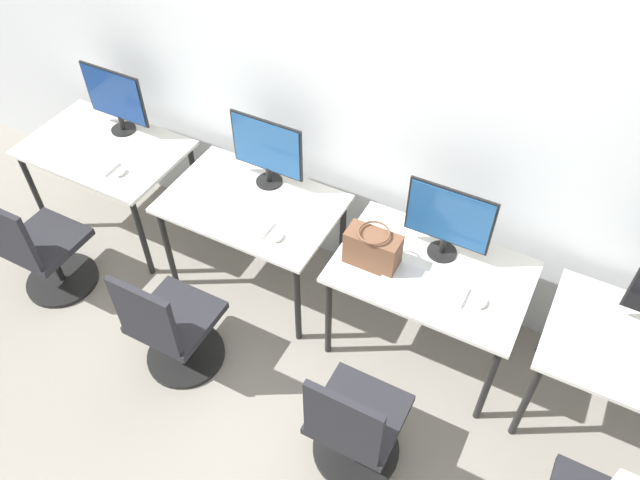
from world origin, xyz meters
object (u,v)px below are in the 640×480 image
Objects in this scene: keyboard_far_left at (86,159)px; office_chair_far_left at (42,252)px; handbag at (373,249)px; office_chair_left at (172,329)px; office_chair_right at (354,428)px; monitor_far_left at (115,98)px; mouse_far_left at (121,172)px; mouse_left at (278,237)px; keyboard_left at (236,218)px; mouse_right at (482,302)px; monitor_right at (448,220)px; keyboard_right at (425,283)px; monitor_left at (267,150)px.

keyboard_far_left is 0.67m from office_chair_far_left.
handbag is at bearing 16.55° from office_chair_far_left.
office_chair_left is 1.00× the size of office_chair_right.
monitor_far_left reaches higher than mouse_far_left.
mouse_far_left is 1.00× the size of mouse_left.
office_chair_left is (1.11, -0.64, -0.38)m from keyboard_far_left.
handbag is at bearing 1.92° from mouse_far_left.
office_chair_right is (2.31, -0.70, -0.38)m from keyboard_far_left.
monitor_far_left is 1.06× the size of keyboard_left.
mouse_far_left is 1.00× the size of mouse_right.
monitor_right is 1.60× the size of handbag.
keyboard_left is 1.49m from mouse_right.
monitor_far_left is 1.63m from office_chair_left.
office_chair_right is at bearing -70.12° from handbag.
keyboard_right is (2.36, 0.60, 0.38)m from office_chair_far_left.
office_chair_far_left is 9.63× the size of mouse_left.
office_chair_far_left is at bearing -159.90° from monitor_right.
keyboard_far_left is at bearing -178.68° from keyboard_right.
monitor_right is at bearing 7.66° from keyboard_far_left.
monitor_far_left is 0.55× the size of office_chair_left.
keyboard_right is at bearing -0.88° from handbag.
office_chair_far_left reaches higher than mouse_right.
mouse_left is at bearing 59.03° from office_chair_left.
handbag reaches higher than office_chair_left.
monitor_far_left is 1.60× the size of handbag.
monitor_left is 1.20m from office_chair_left.
keyboard_far_left is at bearing 149.83° from office_chair_left.
monitor_right reaches higher than mouse_far_left.
monitor_right is at bearing 87.49° from office_chair_right.
mouse_far_left is 1.74m from handbag.
monitor_left is 5.34× the size of mouse_left.
mouse_far_left is at bearing 61.03° from office_chair_far_left.
mouse_left is 0.57m from handbag.
handbag reaches higher than mouse_far_left.
office_chair_left is at bearing -142.75° from handbag.
monitor_left is 1.06× the size of keyboard_left.
keyboard_right is at bearing -177.89° from mouse_right.
mouse_left is 0.88m from keyboard_right.
mouse_right is (1.49, -0.31, -0.24)m from monitor_left.
office_chair_far_left reaches higher than keyboard_right.
monitor_far_left is 1.00× the size of monitor_right.
mouse_far_left is at bearing 0.17° from keyboard_far_left.
mouse_left is at bearing 140.67° from office_chair_right.
mouse_left is (0.30, -0.40, -0.24)m from monitor_left.
keyboard_right is at bearing 5.13° from mouse_left.
mouse_far_left reaches higher than keyboard_right.
keyboard_right is at bearing 1.32° from keyboard_far_left.
office_chair_far_left is 2.46m from keyboard_right.
mouse_left reaches higher than keyboard_far_left.
monitor_far_left is 2.62m from office_chair_right.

